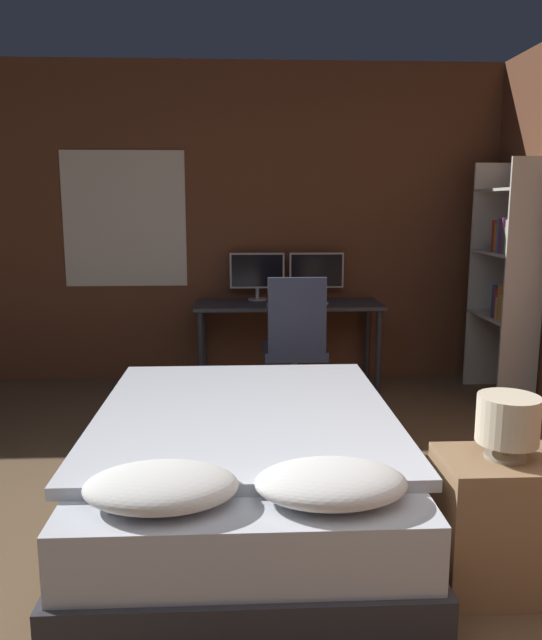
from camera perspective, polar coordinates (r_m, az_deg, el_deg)
name	(u,v)px	position (r m, az deg, el deg)	size (l,w,h in m)	color
wall_back	(261,225)	(5.45, -0.88, 8.66)	(12.00, 0.08, 2.70)	brown
bed	(245,469)	(3.09, -2.35, -13.48)	(1.44, 2.03, 0.60)	#2D2D33
nightstand	(500,523)	(2.76, 20.24, -17.04)	(0.49, 0.36, 0.55)	#997551
bedside_lamp	(508,421)	(2.59, 20.84, -8.59)	(0.24, 0.24, 0.25)	gray
desk	(288,314)	(5.19, 1.59, 0.57)	(1.54, 0.55, 0.72)	#38383D
monitor_left	(257,273)	(5.30, -1.28, 4.31)	(0.46, 0.16, 0.40)	#B7B7BC
monitor_right	(316,273)	(5.34, 4.18, 4.33)	(0.46, 0.16, 0.40)	#B7B7BC
keyboard	(290,305)	(5.00, 1.74, 1.39)	(0.37, 0.13, 0.02)	#B7B7BC
computer_mouse	(324,304)	(5.03, 4.88, 1.51)	(0.07, 0.05, 0.04)	#B7B7BC
office_chair	(295,359)	(4.56, 2.20, -3.59)	(0.52, 0.52, 1.03)	black
bookshelf	(509,270)	(5.14, 20.89, 4.31)	(0.30, 0.72, 1.86)	beige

